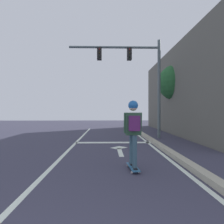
{
  "coord_description": "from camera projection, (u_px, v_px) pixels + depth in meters",
  "views": [
    {
      "loc": [
        0.9,
        -0.01,
        1.44
      ],
      "look_at": [
        1.07,
        6.87,
        1.41
      ],
      "focal_mm": 31.78,
      "sensor_mm": 36.0,
      "label": 1
    }
  ],
  "objects": [
    {
      "name": "stop_bar",
      "position": [
        113.0,
        143.0,
        9.02
      ],
      "size": [
        3.41,
        0.4,
        0.01
      ],
      "primitive_type": "cube",
      "color": "silver",
      "rests_on": "ground"
    },
    {
      "name": "traffic_signal_mast",
      "position": [
        135.0,
        69.0,
        10.53
      ],
      "size": [
        4.85,
        0.34,
        5.23
      ],
      "color": "#546466",
      "rests_on": "ground"
    },
    {
      "name": "skater",
      "position": [
        133.0,
        125.0,
        4.83
      ],
      "size": [
        0.45,
        0.61,
        1.62
      ],
      "color": "#375666",
      "rests_on": "skateboard"
    },
    {
      "name": "lane_line_curbside",
      "position": [
        167.0,
        158.0,
        6.06
      ],
      "size": [
        0.12,
        20.0,
        0.01
      ],
      "primitive_type": "cube",
      "color": "silver",
      "rests_on": "ground"
    },
    {
      "name": "curb_strip",
      "position": [
        175.0,
        156.0,
        6.06
      ],
      "size": [
        0.24,
        24.0,
        0.14
      ],
      "primitive_type": "cube",
      "color": "#A7A18C",
      "rests_on": "ground"
    },
    {
      "name": "skateboard",
      "position": [
        133.0,
        167.0,
        4.85
      ],
      "size": [
        0.26,
        0.82,
        0.08
      ],
      "color": "#2B608A",
      "rests_on": "ground"
    },
    {
      "name": "roadside_tree",
      "position": [
        176.0,
        83.0,
        12.67
      ],
      "size": [
        2.27,
        2.27,
        4.41
      ],
      "color": "brown",
      "rests_on": "ground"
    },
    {
      "name": "lane_line_center",
      "position": [
        60.0,
        159.0,
        5.98
      ],
      "size": [
        0.12,
        20.0,
        0.01
      ],
      "primitive_type": "cube",
      "color": "silver",
      "rests_on": "ground"
    },
    {
      "name": "lane_arrow_head",
      "position": [
        119.0,
        148.0,
        7.77
      ],
      "size": [
        0.71,
        0.71,
        0.01
      ],
      "primitive_type": "cube",
      "rotation": [
        0.0,
        0.0,
        0.79
      ],
      "color": "silver",
      "rests_on": "ground"
    },
    {
      "name": "lane_arrow_stem",
      "position": [
        120.0,
        152.0,
        6.92
      ],
      "size": [
        0.16,
        1.4,
        0.01
      ],
      "primitive_type": "cube",
      "color": "silver",
      "rests_on": "ground"
    }
  ]
}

